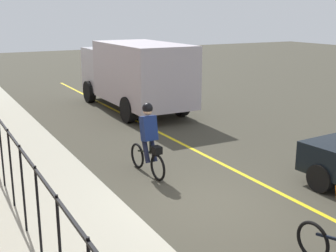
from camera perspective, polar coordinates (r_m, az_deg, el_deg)
ground_plane at (r=9.54m, az=6.15°, el=-9.96°), size 80.00×80.00×0.00m
lane_line_centre at (r=10.47m, az=13.47°, el=-8.01°), size 36.00×0.12×0.01m
sidewalk at (r=8.25m, az=-14.33°, el=-13.90°), size 40.00×3.20×0.15m
iron_fence at (r=8.63m, az=-19.07°, el=-4.40°), size 20.51×0.04×1.60m
cyclist_lead at (r=10.82m, az=-2.53°, el=-1.77°), size 1.71×0.38×1.83m
box_truck_background at (r=18.16m, az=-4.30°, el=6.86°), size 6.71×2.55×2.78m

